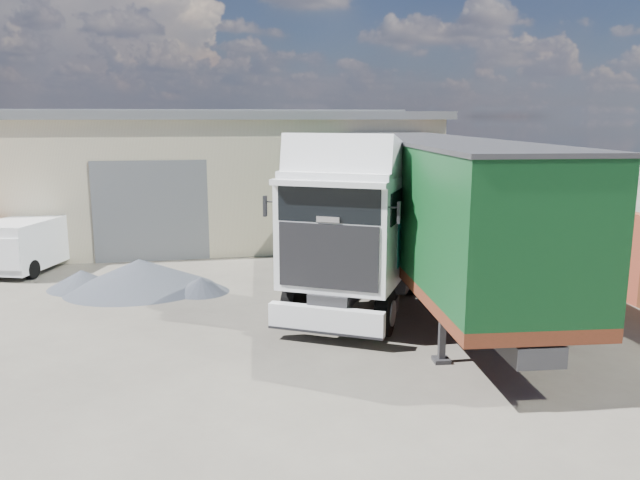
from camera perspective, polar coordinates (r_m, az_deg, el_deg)
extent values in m
plane|color=black|center=(13.66, -9.27, -10.88)|extent=(120.00, 120.00, 0.00)
cube|color=#BFB792|center=(29.36, -22.25, 5.30)|extent=(30.00, 12.00, 5.00)
cube|color=#5B5E61|center=(29.24, -22.64, 10.46)|extent=(30.60, 12.60, 0.30)
cube|color=#5B5E61|center=(22.96, -15.18, 2.55)|extent=(4.00, 0.08, 3.60)
cube|color=#5B5E61|center=(29.24, -22.67, 10.85)|extent=(30.60, 0.40, 0.15)
cube|color=brown|center=(22.38, 20.95, 0.55)|extent=(0.35, 26.00, 2.50)
cylinder|color=black|center=(15.15, 1.70, -6.23)|extent=(2.83, 2.25, 1.13)
cylinder|color=black|center=(18.61, 4.95, -2.95)|extent=(2.88, 2.28, 1.13)
cylinder|color=black|center=(20.02, 5.93, -1.96)|extent=(2.88, 2.28, 1.13)
cube|color=#2D2D30|center=(17.42, 4.09, -2.60)|extent=(4.24, 6.59, 0.32)
cube|color=silver|center=(14.23, 0.54, -7.31)|extent=(2.50, 1.55, 0.58)
cube|color=silver|center=(15.05, 2.14, 0.92)|extent=(3.51, 3.42, 2.60)
cube|color=black|center=(13.99, 0.75, -1.54)|extent=(2.07, 1.19, 1.49)
cube|color=black|center=(13.80, 0.79, 3.22)|extent=(2.12, 1.21, 0.80)
cube|color=silver|center=(15.05, 2.42, 7.33)|extent=(3.30, 3.08, 1.30)
cube|color=#0D5E50|center=(15.91, -2.06, 0.41)|extent=(0.40, 0.70, 1.17)
cube|color=#0D5E50|center=(15.21, 7.41, -0.18)|extent=(0.40, 0.70, 1.17)
cylinder|color=#2D2D30|center=(18.67, 5.14, -0.97)|extent=(1.59, 1.59, 0.13)
cube|color=#2D2D30|center=(13.47, 11.11, -8.45)|extent=(0.37, 0.37, 1.24)
cube|color=#2D2D30|center=(14.18, 19.08, -7.86)|extent=(0.37, 0.37, 1.24)
cylinder|color=black|center=(21.99, 7.06, -0.69)|extent=(2.97, 1.45, 1.20)
cube|color=#2D2D30|center=(17.58, 10.34, -2.42)|extent=(2.12, 13.57, 0.40)
cube|color=maroon|center=(17.50, 10.38, -1.23)|extent=(4.03, 13.75, 0.27)
cube|color=black|center=(17.23, 10.57, 3.98)|extent=(4.03, 13.75, 2.93)
cube|color=#2D2D30|center=(17.11, 10.75, 8.94)|extent=(4.11, 13.82, 0.09)
cylinder|color=black|center=(22.44, -26.51, -2.34)|extent=(1.87, 1.17, 0.61)
cylinder|color=black|center=(24.84, -22.62, -0.80)|extent=(1.87, 1.17, 0.61)
cube|color=silver|center=(23.50, -24.60, 0.05)|extent=(3.09, 4.59, 1.57)
cube|color=silver|center=(22.10, -27.06, -0.94)|extent=(1.89, 1.36, 1.02)
cube|color=black|center=(22.15, -26.90, 0.45)|extent=(1.55, 0.62, 0.55)
cone|color=#20242B|center=(19.49, -16.12, -3.01)|extent=(5.08, 5.08, 0.93)
cone|color=#20242B|center=(18.81, -10.81, -4.00)|extent=(1.91, 1.91, 0.46)
cone|color=#20242B|center=(20.23, -20.96, -3.34)|extent=(2.33, 2.33, 0.56)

